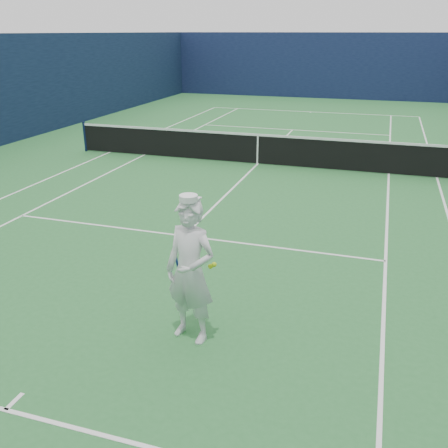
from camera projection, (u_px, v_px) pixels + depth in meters
name	position (u px, v px, depth m)	size (l,w,h in m)	color
ground	(257.00, 164.00, 16.30)	(80.00, 80.00, 0.00)	#296C32
court_markings	(257.00, 164.00, 16.30)	(11.03, 23.83, 0.01)	white
windscreen_fence	(259.00, 102.00, 15.57)	(20.12, 36.12, 4.00)	#10193D
tennis_net	(258.00, 148.00, 16.10)	(12.88, 0.09, 1.07)	#141E4C
tennis_player	(190.00, 271.00, 6.76)	(0.84, 0.66, 2.12)	silver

